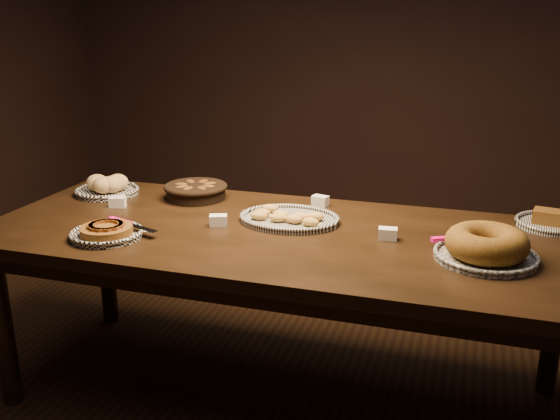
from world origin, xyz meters
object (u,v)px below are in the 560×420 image
(apple_tart_plate, at_px, (107,232))
(bundt_cake_plate, at_px, (486,247))
(buffet_table, at_px, (283,249))
(madeleine_platter, at_px, (288,218))

(apple_tart_plate, height_order, bundt_cake_plate, bundt_cake_plate)
(buffet_table, height_order, bundt_cake_plate, bundt_cake_plate)
(buffet_table, height_order, apple_tart_plate, apple_tart_plate)
(buffet_table, xyz_separation_m, bundt_cake_plate, (0.76, -0.07, 0.12))
(madeleine_platter, bearing_deg, bundt_cake_plate, -32.30)
(madeleine_platter, relative_size, bundt_cake_plate, 1.05)
(buffet_table, height_order, madeleine_platter, madeleine_platter)
(buffet_table, relative_size, apple_tart_plate, 7.21)
(buffet_table, relative_size, madeleine_platter, 5.81)
(apple_tart_plate, bearing_deg, buffet_table, 47.99)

